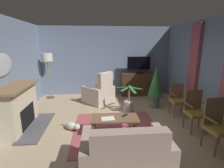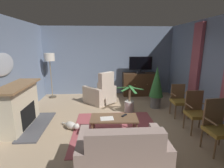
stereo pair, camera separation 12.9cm
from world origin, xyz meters
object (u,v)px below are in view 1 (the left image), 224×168
side_chair_nearest_door (195,110)px  side_chair_mid_row (217,124)px  fireplace (18,108)px  television (139,64)px  armchair_in_far_corner (100,93)px  tv_cabinet (138,84)px  potted_plant_small_fern_corner (155,85)px  floor_lamp (47,61)px  cat (72,126)px  wall_mirror_oval (1,65)px  folded_newspaper (108,119)px  sofa_floral (125,156)px  tv_remote (125,115)px  potted_plant_leafy_by_curtain (129,104)px  side_chair_beside_plant (178,99)px  coffee_table (115,119)px

side_chair_nearest_door → side_chair_mid_row: bearing=-90.4°
fireplace → television: size_ratio=1.75×
armchair_in_far_corner → tv_cabinet: bearing=28.0°
fireplace → television: 4.51m
potted_plant_small_fern_corner → floor_lamp: floor_lamp is taller
television → armchair_in_far_corner: (-1.60, -0.80, -0.94)m
side_chair_mid_row → cat: side_chair_mid_row is taller
wall_mirror_oval → folded_newspaper: (2.44, -0.57, -1.18)m
sofa_floral → armchair_in_far_corner: (-0.36, 3.52, 0.03)m
tv_remote → tv_cabinet: bearing=23.9°
sofa_floral → cat: bearing=124.8°
folded_newspaper → side_chair_nearest_door: bearing=-1.5°
armchair_in_far_corner → potted_plant_small_fern_corner: bearing=-18.5°
fireplace → side_chair_nearest_door: (4.34, -0.44, -0.01)m
armchair_in_far_corner → wall_mirror_oval: bearing=-142.4°
tv_cabinet → floor_lamp: (-3.54, -0.12, 1.03)m
wall_mirror_oval → potted_plant_leafy_by_curtain: bearing=14.6°
tv_remote → side_chair_nearest_door: side_chair_nearest_door is taller
tv_cabinet → folded_newspaper: size_ratio=4.57×
cat → television: bearing=50.0°
side_chair_beside_plant → floor_lamp: 4.80m
tv_remote → cat: 1.35m
coffee_table → tv_cabinet: bearing=67.6°
wall_mirror_oval → potted_plant_leafy_by_curtain: wall_mirror_oval is taller
folded_newspaper → side_chair_beside_plant: 2.39m
folded_newspaper → television: bearing=60.4°
folded_newspaper → potted_plant_leafy_by_curtain: 1.59m
coffee_table → side_chair_beside_plant: size_ratio=1.20×
tv_remote → floor_lamp: (-2.50, 2.92, 1.03)m
armchair_in_far_corner → side_chair_beside_plant: armchair_in_far_corner is taller
television → coffee_table: bearing=-112.7°
folded_newspaper → tv_remote: bearing=12.9°
television → cat: (-2.32, -2.76, -1.19)m
fireplace → cat: (1.32, -0.21, -0.44)m
tv_remote → folded_newspaper: 0.43m
side_chair_beside_plant → cat: side_chair_beside_plant is taller
coffee_table → potted_plant_leafy_by_curtain: bearing=66.7°
tv_cabinet → side_chair_nearest_door: (0.70, -3.05, 0.08)m
tv_cabinet → cat: 3.67m
sofa_floral → tv_remote: bearing=81.1°
sofa_floral → coffee_table: bearing=91.9°
side_chair_nearest_door → sofa_floral: bearing=-146.0°
sofa_floral → side_chair_mid_row: 2.03m
sofa_floral → cat: 1.90m
cat → potted_plant_small_fern_corner: bearing=27.9°
tv_remote → potted_plant_small_fern_corner: (1.26, 1.58, 0.34)m
folded_newspaper → tv_cabinet: bearing=60.7°
wall_mirror_oval → fireplace: bearing=0.0°
television → sofa_floral: television is taller
sofa_floral → wall_mirror_oval: bearing=146.4°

